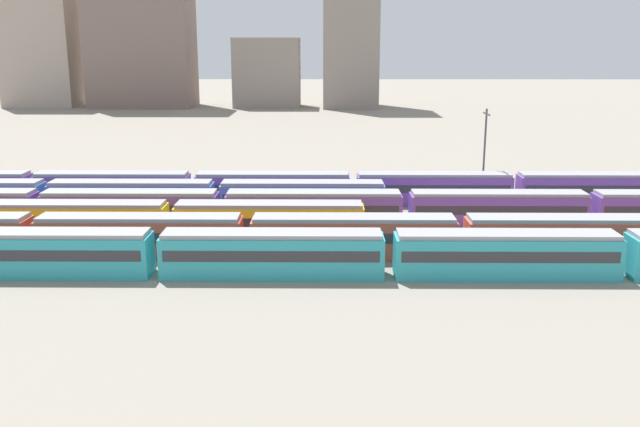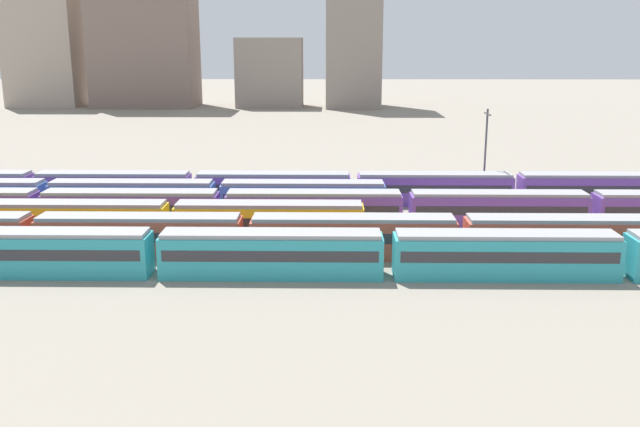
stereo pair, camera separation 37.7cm
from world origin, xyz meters
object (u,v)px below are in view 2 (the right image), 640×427
(train_track_1, at_px, (460,237))
(train_track_5, at_px, (354,188))
(train_track_3, at_px, (406,209))
(train_track_0, at_px, (388,254))
(catenary_pole_1, at_px, (485,150))
(train_track_4, at_px, (132,197))
(train_track_2, at_px, (73,220))

(train_track_1, height_order, train_track_5, same)
(train_track_3, bearing_deg, train_track_5, 115.73)
(train_track_0, bearing_deg, train_track_1, 37.50)
(train_track_0, distance_m, train_track_1, 8.54)
(train_track_0, height_order, train_track_1, same)
(train_track_3, bearing_deg, train_track_0, -101.09)
(train_track_3, height_order, catenary_pole_1, catenary_pole_1)
(train_track_4, height_order, catenary_pole_1, catenary_pole_1)
(train_track_3, relative_size, train_track_5, 1.00)
(train_track_3, distance_m, train_track_4, 30.14)
(train_track_2, bearing_deg, train_track_0, -19.46)
(train_track_2, distance_m, train_track_5, 31.60)
(train_track_3, distance_m, catenary_pole_1, 17.72)
(train_track_5, bearing_deg, train_track_1, -67.23)
(train_track_4, xyz_separation_m, train_track_5, (24.68, 5.20, 0.00))
(train_track_5, bearing_deg, catenary_pole_1, 10.78)
(train_track_1, height_order, catenary_pole_1, catenary_pole_1)
(train_track_1, bearing_deg, train_track_4, 154.97)
(catenary_pole_1, bearing_deg, train_track_5, -169.22)
(train_track_3, relative_size, train_track_4, 2.02)
(train_track_1, bearing_deg, train_track_2, 171.83)
(train_track_3, relative_size, catenary_pole_1, 10.31)
(train_track_2, xyz_separation_m, train_track_3, (32.49, 5.20, 0.00))
(train_track_2, distance_m, train_track_3, 32.90)
(catenary_pole_1, bearing_deg, train_track_1, -106.61)
(train_track_1, xyz_separation_m, train_track_3, (-3.72, 10.40, 0.00))
(train_track_5, height_order, catenary_pole_1, catenary_pole_1)
(train_track_0, bearing_deg, train_track_4, 142.01)
(train_track_4, bearing_deg, train_track_3, -9.93)
(train_track_1, relative_size, train_track_4, 2.02)
(catenary_pole_1, bearing_deg, train_track_2, -156.74)
(train_track_1, relative_size, train_track_2, 2.02)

